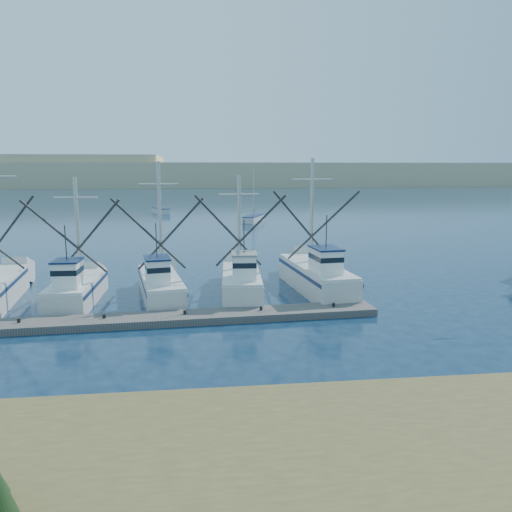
{
  "coord_description": "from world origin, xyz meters",
  "views": [
    {
      "loc": [
        -4.78,
        -18.19,
        7.78
      ],
      "look_at": [
        -1.64,
        8.0,
        3.12
      ],
      "focal_mm": 35.0,
      "sensor_mm": 36.0,
      "label": 1
    }
  ],
  "objects": [
    {
      "name": "floating_dock",
      "position": [
        -9.47,
        6.55,
        0.19
      ],
      "size": [
        28.35,
        3.57,
        0.38
      ],
      "primitive_type": "cube",
      "rotation": [
        0.0,
        0.0,
        0.06
      ],
      "color": "#5E5854",
      "rests_on": "ground"
    },
    {
      "name": "trawler_fleet",
      "position": [
        -9.86,
        11.64,
        0.97
      ],
      "size": [
        27.74,
        9.6,
        9.35
      ],
      "color": "silver",
      "rests_on": "ground"
    },
    {
      "name": "ground",
      "position": [
        0.0,
        0.0,
        0.0
      ],
      "size": [
        500.0,
        500.0,
        0.0
      ],
      "primitive_type": "plane",
      "color": "#0C1F38",
      "rests_on": "ground"
    },
    {
      "name": "dune_ridge",
      "position": [
        0.0,
        210.0,
        5.0
      ],
      "size": [
        360.0,
        60.0,
        10.0
      ],
      "primitive_type": "cube",
      "color": "tan",
      "rests_on": "ground"
    },
    {
      "name": "sailboat_far",
      "position": [
        -10.92,
        69.66,
        0.51
      ],
      "size": [
        3.37,
        4.94,
        8.1
      ],
      "rotation": [
        0.0,
        0.0,
        0.42
      ],
      "color": "silver",
      "rests_on": "ground"
    },
    {
      "name": "sailboat_near",
      "position": [
        3.56,
        54.17,
        0.5
      ],
      "size": [
        3.84,
        6.35,
        8.1
      ],
      "rotation": [
        0.0,
        0.0,
        -0.38
      ],
      "color": "silver",
      "rests_on": "ground"
    }
  ]
}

